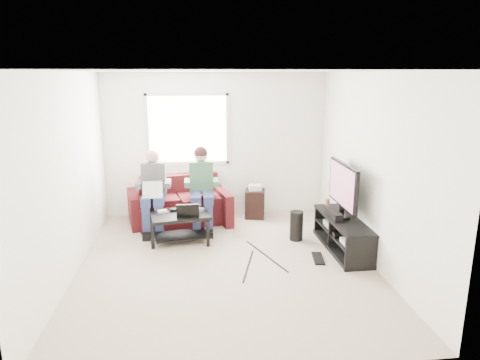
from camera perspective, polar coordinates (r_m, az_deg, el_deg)
name	(u,v)px	position (r m, az deg, el deg)	size (l,w,h in m)	color
floor	(226,264)	(6.05, -1.88, -11.11)	(4.50, 4.50, 0.00)	tan
ceiling	(224,71)	(5.48, -2.11, 14.32)	(4.50, 4.50, 0.00)	white
wall_back	(216,145)	(7.83, -3.24, 4.67)	(4.50, 4.50, 0.00)	white
wall_front	(246,235)	(3.48, 0.84, -7.39)	(4.50, 4.50, 0.00)	white
wall_left	(68,177)	(5.83, -21.98, 0.41)	(4.50, 4.50, 0.00)	white
wall_right	(371,169)	(6.11, 17.08, 1.38)	(4.50, 4.50, 0.00)	white
window	(188,129)	(7.76, -6.98, 6.74)	(1.48, 0.04, 1.28)	white
sofa	(179,206)	(7.63, -8.13, -3.41)	(1.88, 1.08, 0.81)	#4C1315
person_left	(153,187)	(7.26, -11.47, -0.98)	(0.40, 0.70, 1.33)	navy
person_right	(201,182)	(7.24, -5.16, -0.32)	(0.40, 0.71, 1.37)	navy
laptop_silver	(152,193)	(7.04, -11.62, -1.70)	(0.32, 0.22, 0.24)	silver
coffee_table	(181,222)	(6.75, -7.93, -5.51)	(0.97, 0.69, 0.45)	black
laptop_black	(188,208)	(6.60, -6.97, -3.77)	(0.34, 0.24, 0.24)	black
controller_a	(163,211)	(6.84, -10.29, -4.14)	(0.14, 0.09, 0.04)	silver
controller_b	(174,210)	(6.88, -8.76, -3.95)	(0.14, 0.09, 0.04)	black
controller_c	(200,210)	(6.85, -5.42, -3.94)	(0.14, 0.09, 0.04)	gray
tv_stand	(342,236)	(6.61, 13.50, -7.23)	(0.48, 1.49, 0.49)	black
tv	(343,187)	(6.47, 13.56, -0.87)	(0.12, 1.10, 0.81)	black
soundbar	(334,213)	(6.55, 12.38, -4.36)	(0.12, 0.50, 0.10)	black
drink_cup	(327,202)	(7.05, 11.57, -2.92)	(0.08, 0.08, 0.12)	#9B6F43
console_white	(353,241)	(6.23, 14.77, -7.92)	(0.30, 0.22, 0.06)	silver
console_grey	(336,224)	(6.84, 12.71, -5.71)	(0.34, 0.26, 0.08)	gray
console_black	(344,232)	(6.53, 13.69, -6.77)	(0.38, 0.30, 0.07)	black
subwoofer	(296,226)	(6.84, 7.53, -6.07)	(0.21, 0.21, 0.47)	black
keyboard_floor	(318,258)	(6.29, 10.37, -10.23)	(0.14, 0.42, 0.02)	black
end_table	(255,203)	(7.83, 2.00, -3.04)	(0.35, 0.35, 0.61)	black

